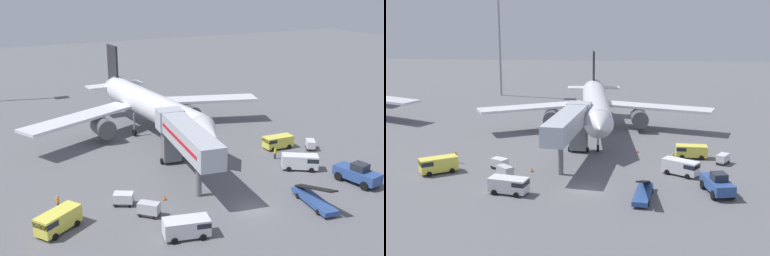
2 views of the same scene
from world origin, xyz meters
The scene contains 17 objects.
ground_plane centered at (0.00, 0.00, 0.00)m, with size 300.00×300.00×0.00m, color slate.
airplane_at_gate centered at (-0.30, 29.84, 4.88)m, with size 41.79×38.55×12.91m.
jet_bridge centered at (-3.07, 11.04, 5.68)m, with size 5.62×18.07×7.55m.
pushback_tug centered at (15.56, -0.02, 1.25)m, with size 3.47×6.04×2.69m.
belt_loader_truck centered at (6.68, -2.29, 0.77)m, with size 2.82×7.22×3.31m.
service_van_mid_center centered at (12.10, 6.61, 1.18)m, with size 4.97×4.16×2.06m.
service_van_rear_left centered at (14.34, 14.75, 1.10)m, with size 4.56×2.39×1.91m.
service_van_near_right centered at (-20.28, 5.01, 1.22)m, with size 5.15×4.31×2.14m.
service_van_outer_right centered at (-9.04, -1.92, 1.13)m, with size 4.94×3.07×1.97m.
baggage_cart_far_center centered at (18.53, 12.15, 0.79)m, with size 2.20×2.49×1.41m.
baggage_cart_far_right centered at (-10.88, 3.78, 0.87)m, with size 2.48×2.46×1.58m.
baggage_cart_far_left centered at (-12.46, 7.50, 0.81)m, with size 2.58×2.26×1.46m.
ground_crew_worker_foreground centered at (-19.26, 9.71, 0.92)m, with size 0.45×0.45×1.74m.
ground_crew_worker_midground centered at (11.44, 11.38, 0.91)m, with size 0.37×0.37×1.73m.
safety_cone_alpha centered at (-7.82, 6.54, 0.30)m, with size 0.39×0.39×0.60m.
safety_cone_bravo centered at (6.73, 17.11, 0.26)m, with size 0.35×0.35×0.53m.
apron_light_mast centered at (-25.38, 65.78, 18.47)m, with size 2.40×2.40×26.79m.
Camera 2 is at (3.58, -59.00, 21.88)m, focal length 48.25 mm.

